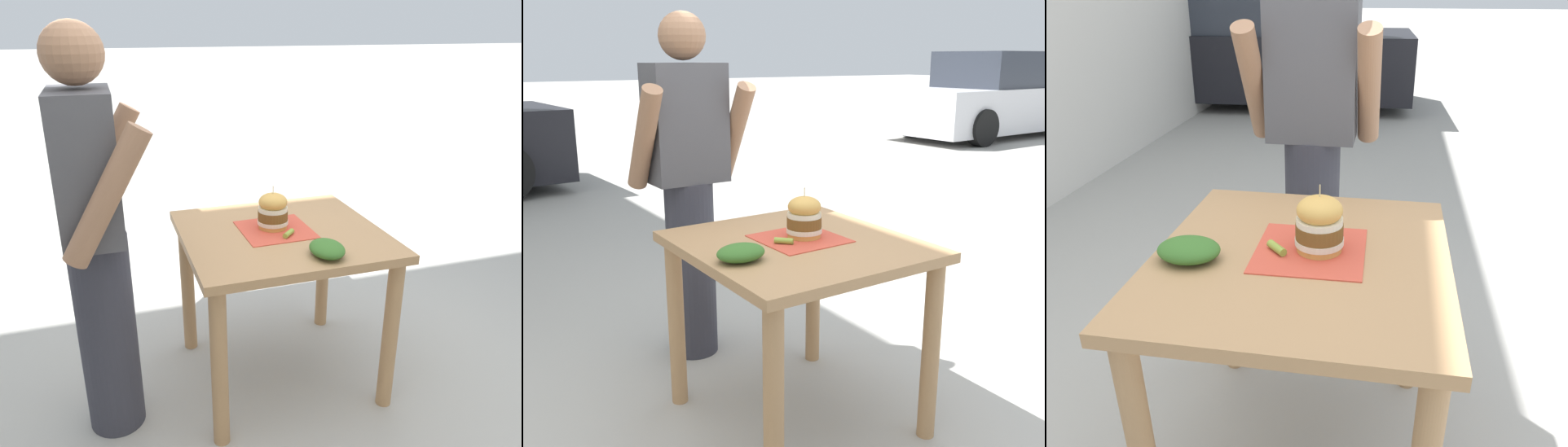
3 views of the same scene
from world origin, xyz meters
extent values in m
cube|color=tan|center=(0.00, 0.00, 0.76)|extent=(0.85, 0.90, 0.04)
cylinder|color=tan|center=(-0.36, 0.39, 0.37)|extent=(0.07, 0.07, 0.74)
cylinder|color=tan|center=(0.36, 0.39, 0.37)|extent=(0.07, 0.07, 0.74)
cube|color=#D64C38|center=(0.02, 0.02, 0.79)|extent=(0.32, 0.32, 0.00)
cylinder|color=gold|center=(0.05, 0.03, 0.80)|extent=(0.13, 0.13, 0.02)
cylinder|color=silver|center=(0.05, 0.03, 0.82)|extent=(0.14, 0.14, 0.02)
cylinder|color=brown|center=(0.05, 0.03, 0.85)|extent=(0.14, 0.14, 0.04)
cylinder|color=silver|center=(0.05, 0.03, 0.88)|extent=(0.13, 0.13, 0.02)
ellipsoid|color=gold|center=(0.05, 0.03, 0.91)|extent=(0.13, 0.13, 0.08)
cylinder|color=#D1B77F|center=(0.05, 0.03, 0.96)|extent=(0.00, 0.00, 0.05)
cylinder|color=#8EA83D|center=(-0.07, -0.01, 0.80)|extent=(0.07, 0.07, 0.02)
ellipsoid|color=#386B28|center=(-0.31, -0.09, 0.82)|extent=(0.18, 0.14, 0.06)
cylinder|color=#33333D|center=(-0.09, 0.81, 0.45)|extent=(0.24, 0.24, 0.90)
cube|color=#4C4C51|center=(-0.09, 0.81, 1.18)|extent=(0.36, 0.22, 0.56)
cylinder|color=#9E7051|center=(-0.32, 0.75, 1.13)|extent=(0.09, 0.34, 0.50)
cylinder|color=#9E7051|center=(0.14, 0.75, 1.13)|extent=(0.09, 0.34, 0.50)
cube|color=black|center=(-1.67, 5.74, 0.54)|extent=(4.28, 1.91, 0.80)
cube|color=#2D333D|center=(-1.52, 5.74, 1.27)|extent=(2.17, 1.66, 0.66)
cylinder|color=black|center=(-2.93, 4.87, 0.32)|extent=(0.65, 0.25, 0.64)
cylinder|color=black|center=(-3.01, 6.48, 0.32)|extent=(0.65, 0.25, 0.64)
cylinder|color=black|center=(-0.33, 5.00, 0.32)|extent=(0.65, 0.25, 0.64)
cylinder|color=black|center=(-0.41, 6.61, 0.32)|extent=(0.65, 0.25, 0.64)
camera|label=1|loc=(-2.03, 0.75, 1.67)|focal=35.00mm
camera|label=2|loc=(-1.31, -1.89, 1.48)|focal=42.00mm
camera|label=3|loc=(0.23, -1.27, 1.49)|focal=35.00mm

